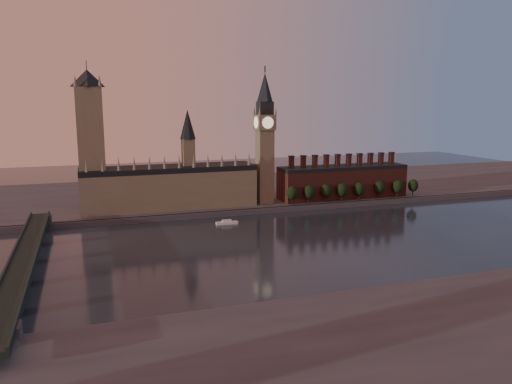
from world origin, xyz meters
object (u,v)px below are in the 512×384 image
at_px(big_ben, 265,137).
at_px(westminster_bridge, 25,261).
at_px(river_boat, 227,223).
at_px(victoria_tower, 91,137).

bearing_deg(big_ben, westminster_bridge, -145.67).
relative_size(big_ben, river_boat, 6.97).
bearing_deg(river_boat, victoria_tower, 153.37).
distance_m(big_ben, westminster_bridge, 205.83).
distance_m(victoria_tower, big_ben, 130.12).
distance_m(westminster_bridge, river_boat, 139.30).
xyz_separation_m(victoria_tower, big_ben, (130.00, -5.00, -2.26)).
relative_size(big_ben, westminster_bridge, 0.54).
relative_size(victoria_tower, river_boat, 7.04).
xyz_separation_m(big_ben, river_boat, (-43.84, -44.26, -55.67)).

